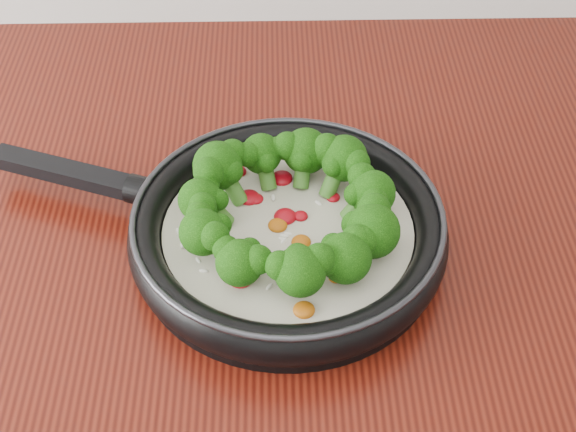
{
  "coord_description": "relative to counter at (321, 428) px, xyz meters",
  "views": [
    {
      "loc": [
        -0.06,
        0.45,
        1.52
      ],
      "look_at": [
        -0.05,
        1.03,
        0.95
      ],
      "focal_mm": 51.24,
      "sensor_mm": 36.0,
      "label": 1
    }
  ],
  "objects": [
    {
      "name": "skillet",
      "position": [
        -0.05,
        -0.06,
        0.49
      ],
      "size": [
        0.53,
        0.42,
        0.09
      ],
      "color": "black",
      "rests_on": "counter"
    },
    {
      "name": "counter",
      "position": [
        0.0,
        0.0,
        0.0
      ],
      "size": [
        1.6,
        0.8,
        0.9
      ],
      "primitive_type": "cube",
      "color": "#330A05",
      "rests_on": "ground"
    }
  ]
}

